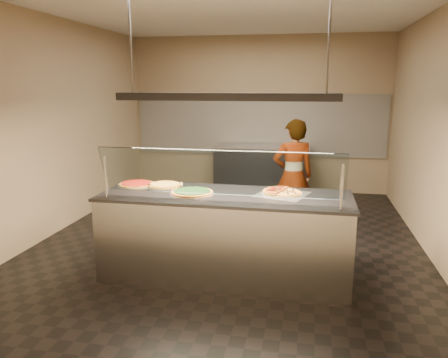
% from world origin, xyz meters
% --- Properties ---
extents(ground, '(5.00, 6.00, 0.02)m').
position_xyz_m(ground, '(0.00, 0.00, -0.01)').
color(ground, black).
rests_on(ground, ground).
extents(ceiling, '(5.00, 6.00, 0.02)m').
position_xyz_m(ceiling, '(0.00, 0.00, 3.01)').
color(ceiling, silver).
rests_on(ceiling, wall_back).
extents(wall_back, '(5.00, 0.02, 3.00)m').
position_xyz_m(wall_back, '(0.00, 3.01, 1.50)').
color(wall_back, '#9E8A66').
rests_on(wall_back, ground).
extents(wall_front, '(5.00, 0.02, 3.00)m').
position_xyz_m(wall_front, '(0.00, -3.01, 1.50)').
color(wall_front, '#9E8A66').
rests_on(wall_front, ground).
extents(wall_left, '(0.02, 6.00, 3.00)m').
position_xyz_m(wall_left, '(-2.51, 0.00, 1.50)').
color(wall_left, '#9E8A66').
rests_on(wall_left, ground).
extents(wall_right, '(0.02, 6.00, 3.00)m').
position_xyz_m(wall_right, '(2.51, 0.00, 1.50)').
color(wall_right, '#9E8A66').
rests_on(wall_right, ground).
extents(tile_band, '(4.90, 0.02, 1.20)m').
position_xyz_m(tile_band, '(0.00, 2.98, 1.30)').
color(tile_band, silver).
rests_on(tile_band, wall_back).
extents(serving_counter, '(2.66, 0.94, 0.93)m').
position_xyz_m(serving_counter, '(0.15, -1.18, 0.47)').
color(serving_counter, '#B7B7BC').
rests_on(serving_counter, ground).
extents(sneeze_guard, '(2.42, 0.18, 0.54)m').
position_xyz_m(sneeze_guard, '(0.15, -1.52, 1.23)').
color(sneeze_guard, '#B7B7BC').
rests_on(sneeze_guard, serving_counter).
extents(perforated_tray, '(0.62, 0.62, 0.01)m').
position_xyz_m(perforated_tray, '(0.74, -1.08, 0.94)').
color(perforated_tray, silver).
rests_on(perforated_tray, serving_counter).
extents(half_pizza_pepperoni, '(0.32, 0.45, 0.05)m').
position_xyz_m(half_pizza_pepperoni, '(0.65, -1.08, 0.96)').
color(half_pizza_pepperoni, '#9C5F1E').
rests_on(half_pizza_pepperoni, perforated_tray).
extents(half_pizza_sausage, '(0.32, 0.45, 0.04)m').
position_xyz_m(half_pizza_sausage, '(0.84, -1.08, 0.96)').
color(half_pizza_sausage, '#9C5F1E').
rests_on(half_pizza_sausage, perforated_tray).
extents(pizza_spinach, '(0.48, 0.48, 0.03)m').
position_xyz_m(pizza_spinach, '(-0.21, -1.22, 0.95)').
color(pizza_spinach, silver).
rests_on(pizza_spinach, serving_counter).
extents(pizza_cheese, '(0.40, 0.40, 0.03)m').
position_xyz_m(pizza_cheese, '(-0.61, -0.94, 0.94)').
color(pizza_cheese, silver).
rests_on(pizza_cheese, serving_counter).
extents(pizza_tomato, '(0.43, 0.43, 0.03)m').
position_xyz_m(pizza_tomato, '(-0.95, -0.95, 0.94)').
color(pizza_tomato, silver).
rests_on(pizza_tomato, serving_counter).
extents(pizza_spatula, '(0.23, 0.22, 0.02)m').
position_xyz_m(pizza_spatula, '(-0.36, -0.96, 0.96)').
color(pizza_spatula, '#B7B7BC').
rests_on(pizza_spatula, pizza_spinach).
extents(prep_table, '(1.78, 0.74, 0.93)m').
position_xyz_m(prep_table, '(0.14, 2.55, 0.47)').
color(prep_table, '#39393E').
rests_on(prep_table, ground).
extents(worker, '(0.68, 0.55, 1.61)m').
position_xyz_m(worker, '(0.80, 0.54, 0.80)').
color(worker, '#363040').
rests_on(worker, ground).
extents(heat_lamp_housing, '(2.30, 0.18, 0.08)m').
position_xyz_m(heat_lamp_housing, '(0.15, -1.18, 1.95)').
color(heat_lamp_housing, '#39393E').
rests_on(heat_lamp_housing, ceiling).
extents(lamp_rod_left, '(0.02, 0.02, 1.01)m').
position_xyz_m(lamp_rod_left, '(-0.85, -1.18, 2.50)').
color(lamp_rod_left, '#B7B7BC').
rests_on(lamp_rod_left, ceiling).
extents(lamp_rod_right, '(0.02, 0.02, 1.01)m').
position_xyz_m(lamp_rod_right, '(1.15, -1.18, 2.50)').
color(lamp_rod_right, '#B7B7BC').
rests_on(lamp_rod_right, ceiling).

